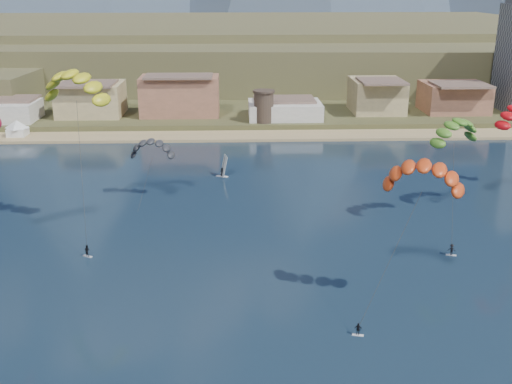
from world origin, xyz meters
TOP-DOWN VIEW (x-y plane):
  - beach at (0.00, 106.00)m, footprint 2200.00×12.00m
  - land at (0.00, 560.00)m, footprint 2200.00×900.00m
  - foothills at (22.39, 232.47)m, footprint 940.00×210.00m
  - town at (-40.00, 122.00)m, footprint 400.00×24.00m
  - watchtower at (5.00, 114.00)m, footprint 5.82×5.82m
  - kitesurfer_yellow at (-26.63, 43.70)m, footprint 12.44×15.87m
  - kitesurfer_orange at (18.60, 17.02)m, footprint 13.75×10.31m
  - kitesurfer_green at (31.66, 43.81)m, footprint 10.07×16.78m
  - distant_kite_dark at (-17.78, 58.60)m, footprint 8.65×6.02m
  - windsurfer at (-5.37, 71.40)m, footprint 2.66×2.87m

SIDE VIEW (x-z plane):
  - land at x=0.00m, z-range -2.00..2.00m
  - beach at x=0.00m, z-range -0.20..0.70m
  - windsurfer at x=-5.37m, z-range -0.81..3.64m
  - watchtower at x=5.00m, z-range 2.07..10.67m
  - town at x=-40.00m, z-range 2.00..14.00m
  - foothills at x=22.39m, z-range 0.08..18.08m
  - distant_kite_dark at x=-17.78m, z-range 3.31..16.80m
  - kitesurfer_green at x=31.66m, z-range 6.07..26.21m
  - kitesurfer_orange at x=18.60m, z-range 7.13..27.70m
  - kitesurfer_yellow at x=-26.63m, z-range 10.24..37.17m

